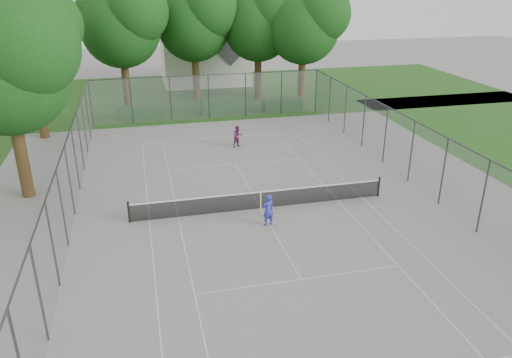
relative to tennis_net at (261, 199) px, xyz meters
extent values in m
plane|color=slate|center=(0.00, 0.00, -0.51)|extent=(120.00, 120.00, 0.00)
cube|color=#1D4614|center=(0.00, 26.00, -0.51)|extent=(60.00, 20.00, 0.00)
cube|color=beige|center=(0.00, 11.88, -0.50)|extent=(10.97, 0.06, 0.01)
cube|color=beige|center=(-5.49, 0.00, -0.50)|extent=(0.06, 23.77, 0.01)
cube|color=beige|center=(5.49, 0.00, -0.50)|extent=(0.06, 23.77, 0.01)
cube|color=beige|center=(-4.12, 0.00, -0.50)|extent=(0.06, 23.77, 0.01)
cube|color=beige|center=(4.12, 0.00, -0.50)|extent=(0.06, 23.77, 0.01)
cube|color=beige|center=(0.00, -6.40, -0.50)|extent=(8.23, 0.06, 0.01)
cube|color=beige|center=(0.00, 6.40, -0.50)|extent=(8.23, 0.06, 0.01)
cube|color=beige|center=(0.00, 0.00, -0.50)|extent=(0.06, 12.80, 0.01)
cube|color=beige|center=(0.00, 11.73, -0.50)|extent=(0.06, 0.30, 0.01)
cylinder|color=black|center=(-6.39, 0.00, 0.04)|extent=(0.10, 0.10, 1.10)
cylinder|color=black|center=(6.39, 0.00, 0.04)|extent=(0.10, 0.10, 1.10)
cube|color=black|center=(0.00, 0.00, -0.06)|extent=(12.67, 0.01, 0.86)
cube|color=white|center=(0.00, 0.00, 0.40)|extent=(12.77, 0.03, 0.06)
cube|color=white|center=(0.00, 0.00, -0.07)|extent=(0.05, 0.02, 0.88)
cylinder|color=#38383D|center=(-9.00, 17.00, 1.24)|extent=(0.08, 0.08, 3.50)
cylinder|color=#38383D|center=(9.00, 17.00, 1.24)|extent=(0.08, 0.08, 3.50)
cube|color=slate|center=(0.00, 17.00, 1.24)|extent=(18.00, 0.02, 3.50)
cube|color=slate|center=(-9.00, 0.00, 1.24)|extent=(0.02, 34.00, 3.50)
cube|color=slate|center=(9.00, 0.00, 1.24)|extent=(0.02, 34.00, 3.50)
cube|color=#38383D|center=(0.00, 17.00, 2.99)|extent=(18.00, 0.05, 0.05)
cube|color=#38383D|center=(-9.00, 0.00, 2.99)|extent=(0.05, 34.00, 0.05)
cube|color=#38383D|center=(9.00, 0.00, 2.99)|extent=(0.05, 34.00, 0.05)
cylinder|color=#3A2915|center=(-6.32, 21.30, 1.75)|extent=(0.64, 0.64, 4.53)
sphere|color=#0F390F|center=(-6.32, 21.30, 6.27)|extent=(6.44, 6.44, 6.44)
sphere|color=#0F390F|center=(-5.03, 20.34, 7.55)|extent=(5.15, 5.15, 5.15)
sphere|color=#0F390F|center=(-7.45, 22.11, 7.23)|extent=(4.83, 4.83, 4.83)
cylinder|color=#3A2915|center=(-0.18, 23.47, 1.70)|extent=(0.64, 0.64, 4.43)
sphere|color=#0F390F|center=(-0.18, 23.47, 6.12)|extent=(6.30, 6.30, 6.30)
sphere|color=#0F390F|center=(1.08, 22.52, 7.38)|extent=(5.04, 5.04, 5.04)
sphere|color=#0F390F|center=(-1.28, 24.25, 7.07)|extent=(4.72, 4.72, 4.72)
cylinder|color=#3A2915|center=(5.42, 22.70, 1.65)|extent=(0.63, 0.63, 4.33)
sphere|color=#0F390F|center=(5.42, 22.70, 5.97)|extent=(6.15, 6.15, 6.15)
sphere|color=#0F390F|center=(6.65, 21.77, 7.20)|extent=(4.92, 4.92, 4.92)
sphere|color=#0F390F|center=(4.34, 23.47, 6.89)|extent=(4.61, 4.61, 4.61)
cylinder|color=#3A2915|center=(8.84, 20.36, 1.66)|extent=(0.63, 0.63, 4.33)
sphere|color=#0F390F|center=(8.84, 20.36, 5.98)|extent=(6.16, 6.16, 6.16)
sphere|color=#0F390F|center=(10.07, 19.43, 7.21)|extent=(4.93, 4.93, 4.93)
sphere|color=#0F390F|center=(7.76, 21.13, 6.90)|extent=(4.62, 4.62, 4.62)
cylinder|color=#3A2915|center=(-12.20, 14.88, 1.67)|extent=(0.63, 0.63, 4.36)
sphere|color=#0F390F|center=(-12.20, 14.88, 6.02)|extent=(6.20, 6.20, 6.20)
sphere|color=#0F390F|center=(-10.96, 13.95, 7.26)|extent=(4.96, 4.96, 4.96)
sphere|color=#0F390F|center=(-13.28, 15.66, 6.95)|extent=(4.65, 4.65, 4.65)
cylinder|color=#3A2915|center=(-11.55, 4.38, 1.68)|extent=(0.63, 0.63, 4.38)
sphere|color=#0F390F|center=(-11.55, 4.38, 6.05)|extent=(6.23, 6.23, 6.23)
sphere|color=#0F390F|center=(-10.31, 3.45, 7.30)|extent=(4.99, 4.99, 4.99)
cube|color=#174716|center=(-5.45, 18.63, -0.07)|extent=(3.50, 1.05, 0.88)
cube|color=#174716|center=(1.52, 18.55, 0.09)|extent=(3.80, 1.09, 1.19)
cube|color=#174716|center=(6.41, 17.99, -0.02)|extent=(3.28, 1.20, 0.99)
cube|color=white|center=(1.73, 31.11, 2.75)|extent=(8.71, 6.53, 6.53)
cube|color=#4C4C51|center=(1.73, 31.11, 6.02)|extent=(8.62, 6.75, 8.62)
imported|color=#2F34B3|center=(-0.09, -1.77, 0.27)|extent=(0.65, 0.51, 1.56)
imported|color=#692354|center=(0.82, 9.62, 0.21)|extent=(0.87, 0.79, 1.45)
camera|label=1|loc=(-5.49, -21.78, 10.48)|focal=35.00mm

